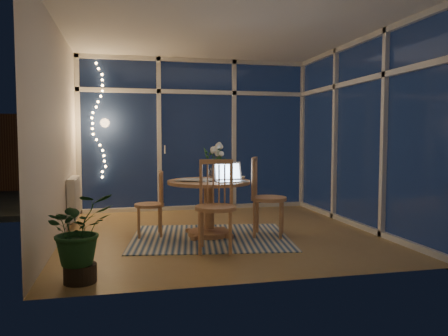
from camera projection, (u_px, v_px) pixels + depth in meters
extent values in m
plane|color=olive|center=(221.00, 233.00, 5.73)|extent=(4.00, 4.00, 0.00)
plane|color=silver|center=(221.00, 31.00, 5.55)|extent=(4.00, 4.00, 0.00)
cube|color=silver|center=(197.00, 135.00, 7.59)|extent=(4.00, 0.04, 2.60)
cube|color=silver|center=(272.00, 132.00, 3.69)|extent=(4.00, 0.04, 2.60)
cube|color=silver|center=(58.00, 133.00, 5.20)|extent=(0.04, 4.00, 2.60)
cube|color=silver|center=(361.00, 134.00, 6.08)|extent=(0.04, 4.00, 2.60)
cube|color=silver|center=(197.00, 135.00, 7.55)|extent=(4.00, 0.10, 2.60)
cube|color=silver|center=(359.00, 134.00, 6.07)|extent=(0.10, 4.00, 2.60)
cube|color=silver|center=(74.00, 198.00, 6.15)|extent=(0.10, 0.70, 0.58)
cube|color=black|center=(198.00, 191.00, 10.71)|extent=(12.00, 6.00, 0.10)
cube|color=#351D13|center=(175.00, 151.00, 11.02)|extent=(11.00, 0.08, 1.80)
cube|color=#373942|center=(173.00, 108.00, 13.91)|extent=(7.00, 3.00, 2.20)
sphere|color=#16321A|center=(147.00, 177.00, 8.83)|extent=(0.90, 0.90, 0.90)
cube|color=beige|center=(210.00, 237.00, 5.44)|extent=(2.14, 1.82, 0.01)
cylinder|color=#A97D4C|center=(209.00, 208.00, 5.51)|extent=(1.19, 1.19, 0.71)
cube|color=#A97D4C|center=(149.00, 203.00, 5.50)|extent=(0.39, 0.39, 0.84)
cube|color=#A97D4C|center=(269.00, 197.00, 5.49)|extent=(0.62, 0.62, 1.02)
cube|color=#A97D4C|center=(216.00, 205.00, 4.76)|extent=(0.57, 0.57, 1.02)
imported|color=silver|center=(215.00, 171.00, 5.75)|extent=(0.23, 0.23, 0.21)
imported|color=silver|center=(239.00, 178.00, 5.65)|extent=(0.17, 0.17, 0.04)
cube|color=beige|center=(194.00, 180.00, 5.45)|extent=(0.49, 0.43, 0.02)
cube|color=black|center=(209.00, 181.00, 5.34)|extent=(0.11, 0.08, 0.01)
imported|color=#184320|center=(79.00, 239.00, 3.74)|extent=(0.68, 0.64, 0.76)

